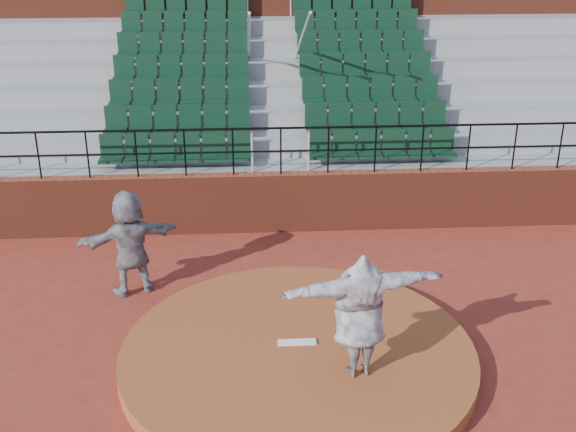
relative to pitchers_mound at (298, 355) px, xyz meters
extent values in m
plane|color=maroon|center=(0.00, 0.00, -0.12)|extent=(90.00, 90.00, 0.00)
cylinder|color=#9C4A23|center=(0.00, 0.00, 0.00)|extent=(5.50, 5.50, 0.25)
cube|color=white|center=(0.00, 0.15, 0.14)|extent=(0.60, 0.15, 0.03)
cube|color=maroon|center=(0.00, 5.00, 0.53)|extent=(24.00, 0.30, 1.30)
cylinder|color=black|center=(0.00, 5.00, 2.17)|extent=(24.00, 0.05, 0.05)
cylinder|color=black|center=(0.00, 5.00, 1.68)|extent=(24.00, 0.04, 0.04)
cylinder|color=black|center=(-5.00, 5.00, 1.67)|extent=(0.04, 0.04, 1.00)
cylinder|color=black|center=(-4.00, 5.00, 1.67)|extent=(0.04, 0.04, 1.00)
cylinder|color=black|center=(-3.00, 5.00, 1.67)|extent=(0.04, 0.04, 1.00)
cylinder|color=black|center=(-2.00, 5.00, 1.67)|extent=(0.04, 0.04, 1.00)
cylinder|color=black|center=(-1.00, 5.00, 1.67)|extent=(0.04, 0.04, 1.00)
cylinder|color=black|center=(0.00, 5.00, 1.67)|extent=(0.04, 0.04, 1.00)
cylinder|color=black|center=(1.00, 5.00, 1.67)|extent=(0.04, 0.04, 1.00)
cylinder|color=black|center=(2.00, 5.00, 1.67)|extent=(0.04, 0.04, 1.00)
cylinder|color=black|center=(3.00, 5.00, 1.67)|extent=(0.04, 0.04, 1.00)
cylinder|color=black|center=(4.00, 5.00, 1.67)|extent=(0.04, 0.04, 1.00)
cylinder|color=black|center=(5.00, 5.00, 1.67)|extent=(0.04, 0.04, 1.00)
cylinder|color=black|center=(6.00, 5.00, 1.67)|extent=(0.04, 0.04, 1.00)
cube|color=gray|center=(0.00, 5.58, 0.53)|extent=(24.00, 0.85, 1.30)
cube|color=#10321E|center=(-2.25, 5.59, 1.54)|extent=(3.30, 0.48, 0.72)
cube|color=#10321E|center=(2.25, 5.59, 1.54)|extent=(3.30, 0.48, 0.72)
cube|color=gray|center=(0.00, 6.43, 0.73)|extent=(24.00, 0.85, 1.70)
cube|color=#10321E|center=(-2.25, 6.44, 1.94)|extent=(3.30, 0.48, 0.72)
cube|color=#10321E|center=(2.25, 6.44, 1.94)|extent=(3.30, 0.48, 0.72)
cube|color=gray|center=(0.00, 7.28, 0.93)|extent=(24.00, 0.85, 2.10)
cube|color=#10321E|center=(-2.25, 7.29, 2.33)|extent=(3.30, 0.48, 0.72)
cube|color=#10321E|center=(2.25, 7.29, 2.33)|extent=(3.30, 0.48, 0.72)
cube|color=gray|center=(0.00, 8.12, 1.12)|extent=(24.00, 0.85, 2.50)
cube|color=#10321E|center=(-2.25, 8.13, 2.73)|extent=(3.30, 0.48, 0.72)
cube|color=#10321E|center=(2.25, 8.13, 2.73)|extent=(3.30, 0.48, 0.72)
cube|color=gray|center=(0.00, 8.97, 1.33)|extent=(24.00, 0.85, 2.90)
cube|color=#10321E|center=(-2.25, 8.98, 3.14)|extent=(3.30, 0.48, 0.72)
cube|color=#10321E|center=(2.25, 8.98, 3.14)|extent=(3.30, 0.48, 0.72)
cube|color=gray|center=(0.00, 9.82, 1.52)|extent=(24.00, 0.85, 3.30)
cube|color=#10321E|center=(-2.25, 9.83, 3.53)|extent=(3.30, 0.48, 0.72)
cube|color=#10321E|center=(2.25, 9.83, 3.53)|extent=(3.30, 0.48, 0.72)
cube|color=gray|center=(0.00, 10.68, 1.73)|extent=(24.00, 0.85, 3.70)
cube|color=#10321E|center=(-2.25, 10.69, 3.94)|extent=(3.30, 0.48, 0.72)
cube|color=#10321E|center=(2.25, 10.69, 3.94)|extent=(3.30, 0.48, 0.72)
cylinder|color=silver|center=(-0.60, 8.12, 3.28)|extent=(0.06, 5.97, 2.46)
cylinder|color=silver|center=(0.60, 8.12, 3.28)|extent=(0.06, 5.97, 2.46)
cube|color=maroon|center=(0.00, 12.60, 3.43)|extent=(24.00, 3.00, 7.10)
imported|color=black|center=(0.83, -0.65, 1.09)|extent=(2.44, 1.09, 1.92)
imported|color=black|center=(-2.84, 2.42, 0.86)|extent=(1.92, 1.23, 1.97)
camera|label=1|loc=(-0.72, -9.38, 6.44)|focal=45.00mm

